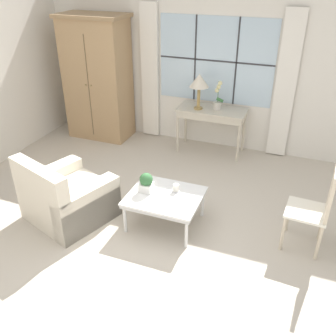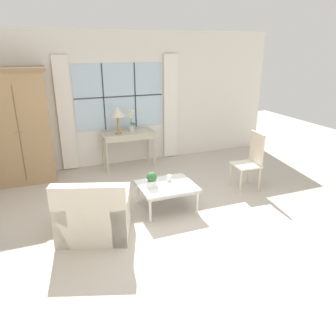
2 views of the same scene
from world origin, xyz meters
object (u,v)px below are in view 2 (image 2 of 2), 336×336
Objects in this scene: armoire at (19,127)px; armchair_upholstered at (95,215)px; pillar_candle at (169,178)px; table_lamp at (117,112)px; coffee_table at (167,187)px; side_chair_wooden at (251,158)px; potted_plant_small at (152,180)px; console_table at (128,136)px; potted_orchid at (131,124)px.

armchair_upholstered is (0.91, -2.45, -0.79)m from armoire.
pillar_candle is (2.20, -2.00, -0.61)m from armoire.
coffee_table is (0.24, -2.11, -0.83)m from table_lamp.
pillar_candle is (1.29, 0.45, 0.18)m from armchair_upholstered.
armchair_upholstered is at bearing -165.13° from coffee_table.
pillar_candle is (-1.62, -0.06, -0.13)m from side_chair_wooden.
table_lamp reaches higher than potted_plant_small.
side_chair_wooden reaches higher than armchair_upholstered.
side_chair_wooden reaches higher than potted_plant_small.
potted_plant_small reaches higher than coffee_table.
table_lamp is at bearing -163.05° from console_table.
coffee_table is (-0.06, -2.18, -0.55)m from potted_orchid.
coffee_table is (-1.71, -0.19, -0.21)m from side_chair_wooden.
potted_orchid is at bearing 13.78° from table_lamp.
table_lamp reaches higher than potted_orchid.
pillar_candle is (0.34, 0.12, -0.08)m from potted_plant_small.
armchair_upholstered reaches higher than pillar_candle.
potted_orchid is at bearing 1.47° from armoire.
armoire is at bearing 131.31° from potted_plant_small.
potted_orchid is 4.40× the size of pillar_candle.
armoire is 2.44× the size of coffee_table.
coffee_table is (2.11, -2.13, -0.70)m from armoire.
potted_orchid reaches higher than armchair_upholstered.
table_lamp is at bearing -166.22° from potted_orchid.
coffee_table is at bearing -83.42° from table_lamp.
table_lamp reaches higher than pillar_candle.
potted_plant_small reaches higher than pillar_candle.
coffee_table is (0.03, -2.18, -0.30)m from console_table.
side_chair_wooden is (1.95, -1.92, -0.62)m from table_lamp.
side_chair_wooden is at bearing 5.39° from potted_plant_small.
side_chair_wooden is (1.74, -1.98, -0.08)m from console_table.
potted_orchid reaches higher than coffee_table.
side_chair_wooden is 1.62m from pillar_candle.
console_table is at bearing 16.95° from table_lamp.
potted_orchid is at bearing 91.08° from pillar_candle.
armoire reaches higher than armchair_upholstered.
armoire is 1.91× the size of console_table.
table_lamp is at bearing 135.56° from side_chair_wooden.
armchair_upholstered is 1.35× the size of coffee_table.
console_table is (2.08, 0.05, -0.40)m from armoire.
potted_orchid is (2.16, 0.06, -0.14)m from armoire.
console_table is at bearing 64.82° from armchair_upholstered.
armoire reaches higher than pillar_candle.
potted_plant_small is at bearing 178.04° from coffee_table.
potted_plant_small is at bearing -90.07° from table_lamp.
potted_plant_small is (0.95, 0.33, 0.26)m from armchair_upholstered.
table_lamp is 0.42m from potted_orchid.
potted_plant_small is (-0.22, -2.17, -0.13)m from console_table.
potted_plant_small is (-0.00, -2.10, -0.67)m from table_lamp.
armchair_upholstered is 4.82× the size of potted_plant_small.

